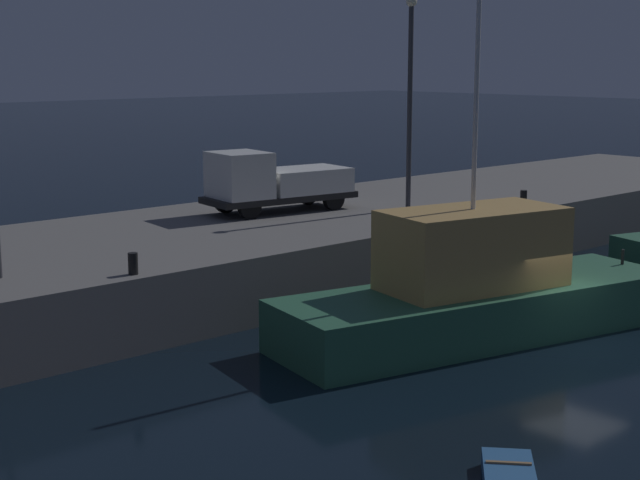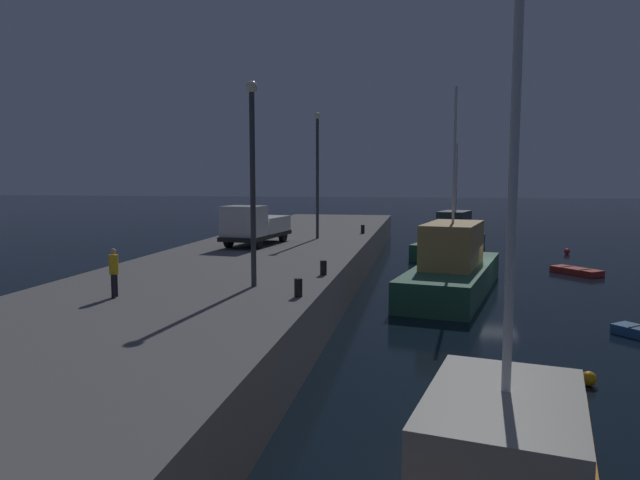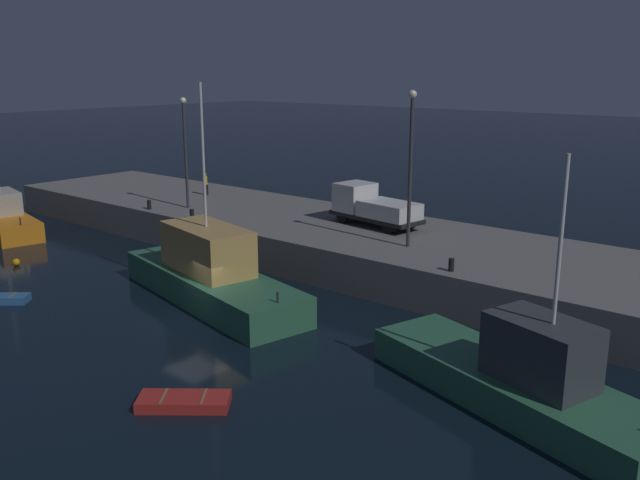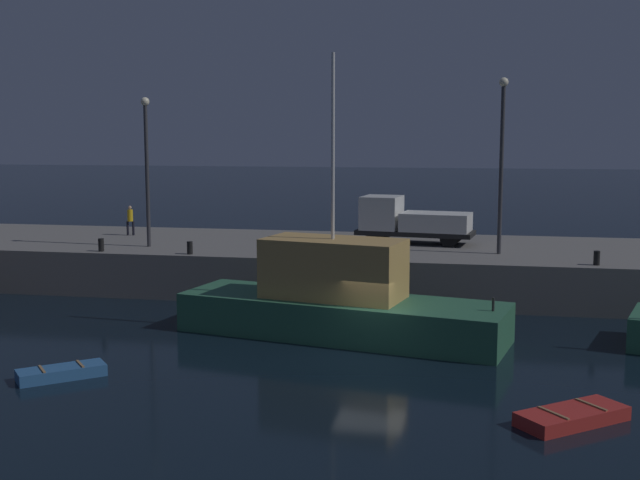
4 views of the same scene
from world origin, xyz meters
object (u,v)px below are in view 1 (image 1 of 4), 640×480
object	(u,v)px
utility_truck	(273,182)
bollard_east	(524,198)
bollard_west	(133,264)
lamp_post_east	(410,87)
fishing_trawler_red	(478,291)

from	to	relation	value
utility_truck	bollard_east	world-z (taller)	utility_truck
bollard_east	bollard_west	bearing A→B (deg)	-179.11
utility_truck	bollard_west	xyz separation A→B (m)	(-10.09, -5.96, -0.89)
lamp_post_east	utility_truck	distance (m)	6.59
fishing_trawler_red	lamp_post_east	size ratio (longest dim) A/B	1.60
bollard_west	bollard_east	xyz separation A→B (m)	(18.79, 0.29, 0.01)
bollard_west	fishing_trawler_red	bearing A→B (deg)	-34.75
fishing_trawler_red	utility_truck	bearing A→B (deg)	81.04
utility_truck	bollard_east	bearing A→B (deg)	-33.10
lamp_post_east	bollard_east	world-z (taller)	lamp_post_east
utility_truck	bollard_east	xyz separation A→B (m)	(8.70, -5.67, -0.88)
bollard_west	bollard_east	bearing A→B (deg)	0.89
bollard_west	bollard_east	world-z (taller)	bollard_east
fishing_trawler_red	utility_truck	xyz separation A→B (m)	(1.84, 11.68, 2.01)
utility_truck	bollard_west	bearing A→B (deg)	-149.43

